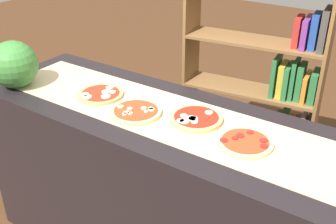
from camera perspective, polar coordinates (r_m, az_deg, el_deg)
The scene contains 8 objects.
counter at distance 2.19m, azimuth 0.00°, elevation -11.28°, with size 2.04×0.65×0.93m, color black.
parchment_paper at distance 1.92m, azimuth 0.00°, elevation -0.50°, with size 1.87×0.42×0.00m, color tan.
pizza_mozzarella_0 at distance 2.13m, azimuth -9.33°, elevation 2.45°, with size 0.23×0.23×0.02m.
pizza_mushroom_1 at distance 1.94m, azimuth -4.47°, elevation 0.03°, with size 0.24×0.24×0.03m.
pizza_mozzarella_2 at distance 1.88m, azimuth 3.91°, elevation -0.90°, with size 0.24×0.24×0.03m.
pizza_pepperoni_3 at distance 1.73m, azimuth 10.65°, elevation -4.16°, with size 0.23×0.23×0.02m.
watermelon at distance 2.31m, azimuth -20.59°, elevation 6.19°, with size 0.25×0.25×0.25m, color #387A33.
bookshelf at distance 2.80m, azimuth 13.96°, elevation 1.34°, with size 0.92×0.36×1.37m.
Camera 1 is at (0.94, -1.39, 1.86)m, focal length 43.98 mm.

